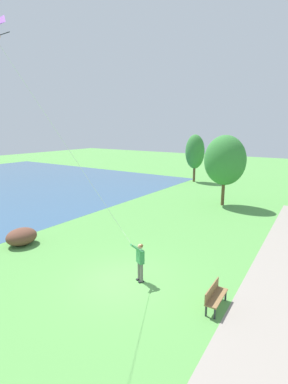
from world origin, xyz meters
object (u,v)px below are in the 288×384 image
(person_kite_flyer, at_px, (140,259))
(tree_behind_path, at_px, (225,160))
(lakeside_shrub, at_px, (22,237))
(flying_kite, at_px, (6,33))
(tree_treeline_right, at_px, (195,152))
(park_bench_near_walkway, at_px, (215,295))

(person_kite_flyer, relative_size, tree_behind_path, 0.31)
(person_kite_flyer, height_order, lakeside_shrub, person_kite_flyer)
(flying_kite, xyz_separation_m, tree_treeline_right, (-6.03, 27.53, -5.80))
(person_kite_flyer, relative_size, tree_treeline_right, 0.32)
(person_kite_flyer, height_order, tree_treeline_right, tree_treeline_right)
(tree_behind_path, height_order, lakeside_shrub, tree_behind_path)
(tree_treeline_right, relative_size, lakeside_shrub, 3.24)
(lakeside_shrub, bearing_deg, tree_treeline_right, 90.89)
(park_bench_near_walkway, distance_m, tree_behind_path, 15.86)
(person_kite_flyer, distance_m, flying_kite, 9.55)
(person_kite_flyer, bearing_deg, tree_treeline_right, 109.46)
(tree_behind_path, bearing_deg, flying_kite, -92.53)
(park_bench_near_walkway, bearing_deg, tree_behind_path, 108.59)
(person_kite_flyer, relative_size, park_bench_near_walkway, 1.20)
(tree_behind_path, xyz_separation_m, lakeside_shrub, (-6.48, -15.08, -3.39))
(person_kite_flyer, xyz_separation_m, tree_treeline_right, (-8.36, 23.67, 2.62))
(person_kite_flyer, relative_size, lakeside_shrub, 1.03)
(tree_treeline_right, bearing_deg, park_bench_near_walkway, -63.55)
(park_bench_near_walkway, bearing_deg, tree_treeline_right, 116.45)
(park_bench_near_walkway, xyz_separation_m, lakeside_shrub, (-11.42, -0.39, -0.03))
(park_bench_near_walkway, distance_m, lakeside_shrub, 11.42)
(flying_kite, relative_size, park_bench_near_walkway, 5.35)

